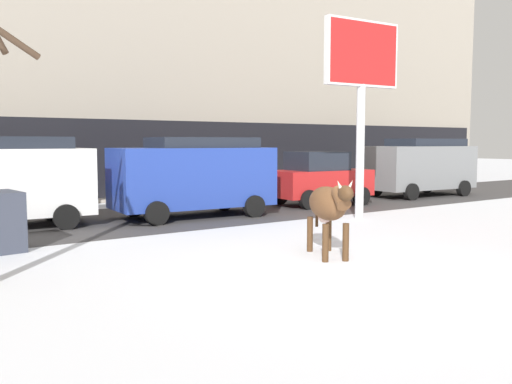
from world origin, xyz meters
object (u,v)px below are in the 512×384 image
object	(u,v)px
car_grey_van	(421,165)
cow_brown	(329,205)
car_blue_van	(194,175)
car_red_hatchback	(319,178)
pedestrian_near_billboard	(70,183)
billboard	(362,66)

from	to	relation	value
car_grey_van	cow_brown	bearing A→B (deg)	-149.03
car_blue_van	car_red_hatchback	distance (m)	5.04
cow_brown	car_red_hatchback	distance (m)	8.64
car_blue_van	car_grey_van	distance (m)	10.46
cow_brown	pedestrian_near_billboard	world-z (taller)	pedestrian_near_billboard
billboard	pedestrian_near_billboard	bearing A→B (deg)	132.91
billboard	car_blue_van	xyz separation A→B (m)	(-3.73, 2.99, -3.07)
car_blue_van	pedestrian_near_billboard	bearing A→B (deg)	123.96
billboard	car_grey_van	xyz separation A→B (m)	(6.73, 3.22, -3.07)
cow_brown	pedestrian_near_billboard	bearing A→B (deg)	100.94
billboard	car_grey_van	world-z (taller)	billboard
car_red_hatchback	car_grey_van	bearing A→B (deg)	0.18
billboard	car_blue_van	distance (m)	5.68
billboard	pedestrian_near_billboard	world-z (taller)	billboard
cow_brown	pedestrian_near_billboard	xyz separation A→B (m)	(-1.95, 10.10, -0.11)
car_red_hatchback	pedestrian_near_billboard	size ratio (longest dim) A/B	2.08
cow_brown	car_red_hatchback	bearing A→B (deg)	49.75
cow_brown	car_blue_van	world-z (taller)	car_blue_van
car_blue_van	pedestrian_near_billboard	distance (m)	4.50
billboard	pedestrian_near_billboard	xyz separation A→B (m)	(-6.23, 6.71, -3.43)
billboard	car_grey_van	size ratio (longest dim) A/B	1.18
car_grey_van	pedestrian_near_billboard	xyz separation A→B (m)	(-12.96, 3.49, -0.36)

